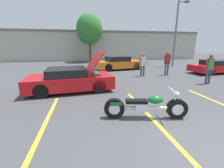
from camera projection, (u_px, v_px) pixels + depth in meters
name	position (u px, v px, depth m)	size (l,w,h in m)	color
parking_stripe_foreground	(43.00, 127.00, 4.18)	(0.12, 4.89, 0.01)	yellow
parking_stripe_middle	(151.00, 117.00, 4.77)	(0.12, 4.89, 0.01)	yellow
far_building	(100.00, 45.00, 24.32)	(32.00, 4.20, 4.40)	#B2AD9E
light_pole	(177.00, 31.00, 15.74)	(1.21, 0.28, 6.69)	slate
tree_background	(89.00, 29.00, 19.95)	(3.48, 3.48, 6.35)	brown
motorcycle	(145.00, 106.00, 4.66)	(2.56, 0.88, 0.95)	black
show_car_hood_open	(71.00, 79.00, 7.49)	(4.26, 2.28, 1.97)	red
parked_car_left_row	(119.00, 63.00, 14.18)	(4.69, 2.56, 1.24)	orange
parked_car_right_row	(218.00, 67.00, 12.39)	(4.85, 2.15, 1.09)	red
spectator_near_motorcycle	(210.00, 66.00, 8.72)	(0.52, 0.23, 1.75)	#38476B
spectator_by_show_car	(143.00, 63.00, 10.94)	(0.52, 0.22, 1.64)	#38476B
spectator_midground	(167.00, 61.00, 11.29)	(0.52, 0.23, 1.79)	#38476B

